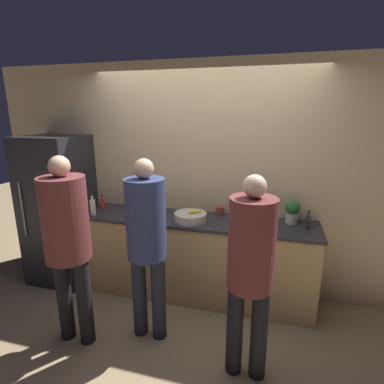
{
  "coord_description": "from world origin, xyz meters",
  "views": [
    {
      "loc": [
        0.76,
        -2.65,
        2.04
      ],
      "look_at": [
        0.0,
        0.14,
        1.28
      ],
      "focal_mm": 28.0,
      "sensor_mm": 36.0,
      "label": 1
    }
  ],
  "objects": [
    {
      "name": "bottle_dark",
      "position": [
        1.14,
        0.36,
        1.0
      ],
      "size": [
        0.05,
        0.05,
        0.18
      ],
      "color": "#333338",
      "rests_on": "counter"
    },
    {
      "name": "wall_back",
      "position": [
        0.0,
        0.63,
        1.3
      ],
      "size": [
        5.2,
        0.06,
        2.6
      ],
      "color": "#D6BC8C",
      "rests_on": "ground_plane"
    },
    {
      "name": "person_center",
      "position": [
        -0.26,
        -0.42,
        1.0
      ],
      "size": [
        0.34,
        0.34,
        1.68
      ],
      "color": "#232838",
      "rests_on": "ground_plane"
    },
    {
      "name": "fruit_bowl",
      "position": [
        -0.04,
        0.24,
        0.97
      ],
      "size": [
        0.34,
        0.34,
        0.13
      ],
      "color": "beige",
      "rests_on": "counter"
    },
    {
      "name": "bottle_red",
      "position": [
        -1.2,
        0.4,
        0.99
      ],
      "size": [
        0.05,
        0.05,
        0.16
      ],
      "color": "red",
      "rests_on": "counter"
    },
    {
      "name": "person_right",
      "position": [
        0.65,
        -0.63,
        0.97
      ],
      "size": [
        0.34,
        0.34,
        1.64
      ],
      "color": "black",
      "rests_on": "ground_plane"
    },
    {
      "name": "potted_plant",
      "position": [
        0.99,
        0.47,
        1.06
      ],
      "size": [
        0.15,
        0.15,
        0.25
      ],
      "color": "beige",
      "rests_on": "counter"
    },
    {
      "name": "counter",
      "position": [
        0.0,
        0.34,
        0.46
      ],
      "size": [
        2.57,
        0.61,
        0.93
      ],
      "color": "tan",
      "rests_on": "ground_plane"
    },
    {
      "name": "bottle_clear",
      "position": [
        -1.16,
        0.15,
        1.02
      ],
      "size": [
        0.06,
        0.06,
        0.25
      ],
      "color": "silver",
      "rests_on": "counter"
    },
    {
      "name": "ground_plane",
      "position": [
        0.0,
        0.0,
        0.0
      ],
      "size": [
        14.0,
        14.0,
        0.0
      ],
      "primitive_type": "plane",
      "color": "#9E8460"
    },
    {
      "name": "refrigerator",
      "position": [
        -1.72,
        0.28,
        0.89
      ],
      "size": [
        0.69,
        0.69,
        1.79
      ],
      "color": "#232328",
      "rests_on": "ground_plane"
    },
    {
      "name": "utensil_crock",
      "position": [
        -0.88,
        0.52,
        1.0
      ],
      "size": [
        0.11,
        0.11,
        0.29
      ],
      "color": "#3D424C",
      "rests_on": "counter"
    },
    {
      "name": "cup_red",
      "position": [
        0.22,
        0.55,
        0.97
      ],
      "size": [
        0.09,
        0.09,
        0.08
      ],
      "color": "#A33D33",
      "rests_on": "counter"
    },
    {
      "name": "person_left",
      "position": [
        -0.88,
        -0.66,
        1.04
      ],
      "size": [
        0.38,
        0.38,
        1.72
      ],
      "color": "black",
      "rests_on": "ground_plane"
    }
  ]
}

